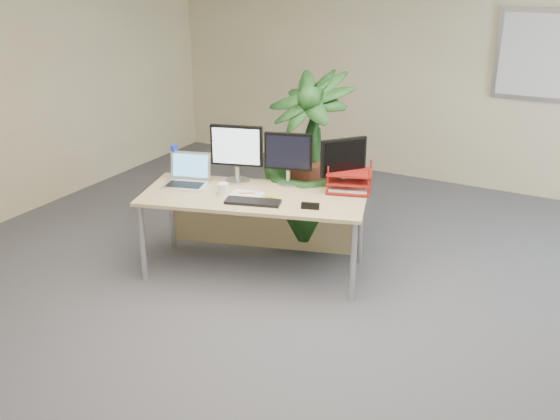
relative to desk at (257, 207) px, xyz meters
The scene contains 17 objects.
floor 1.38m from the desk, 55.06° to the right, with size 8.00×8.00×0.00m, color #434448.
back_wall 3.15m from the desk, 76.26° to the left, with size 7.00×0.04×2.70m, color #C4B58B.
whiteboard 3.64m from the desk, 56.69° to the left, with size 1.30×0.04×0.95m.
desk is the anchor object (origin of this frame).
floor_plant 0.66m from the desk, 72.37° to the left, with size 0.84×0.84×1.50m, color black.
monitor_left 0.51m from the desk, 157.63° to the left, with size 0.44×0.20×0.50m.
monitor_right 0.51m from the desk, 56.38° to the left, with size 0.40×0.18×0.45m.
monitor_dark 0.82m from the desk, 28.77° to the left, with size 0.28×0.33×0.44m.
laptop 0.65m from the desk, 166.42° to the right, with size 0.43×0.40×0.26m.
keyboard 0.33m from the desk, 65.23° to the right, with size 0.44×0.15×0.02m, color black.
coffee_mug 0.35m from the desk, 131.01° to the right, with size 0.13×0.09×0.10m.
spiral_notebook 0.21m from the desk, 94.53° to the right, with size 0.26×0.20×0.01m, color white.
orange_pen 0.21m from the desk, 96.21° to the right, with size 0.01×0.01×0.13m, color orange.
yellow_highlighter 0.27m from the desk, 26.05° to the right, with size 0.02×0.02×0.12m, color gold.
water_bottle 0.84m from the desk, behind, with size 0.08×0.08×0.29m.
letter_tray 0.80m from the desk, 27.06° to the left, with size 0.42×0.36×0.17m.
stapler 0.62m from the desk, 15.14° to the right, with size 0.14×0.04×0.05m, color black.
Camera 1 is at (1.76, -3.15, 2.51)m, focal length 40.00 mm.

